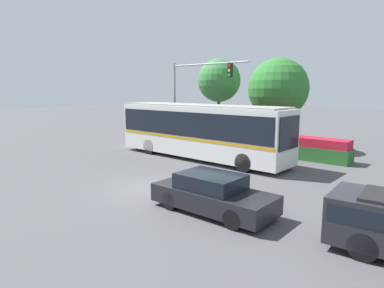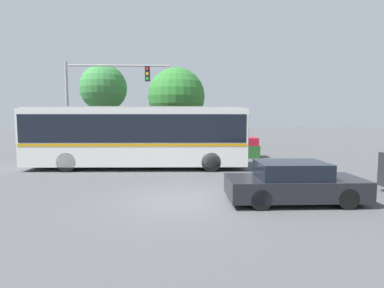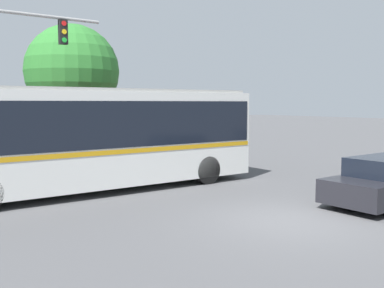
{
  "view_description": "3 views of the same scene",
  "coord_description": "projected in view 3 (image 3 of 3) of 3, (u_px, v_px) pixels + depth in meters",
  "views": [
    {
      "loc": [
        10.34,
        -9.39,
        4.24
      ],
      "look_at": [
        -1.54,
        4.48,
        1.24
      ],
      "focal_mm": 30.92,
      "sensor_mm": 36.0,
      "label": 1
    },
    {
      "loc": [
        0.02,
        -10.11,
        2.84
      ],
      "look_at": [
        0.46,
        4.23,
        1.52
      ],
      "focal_mm": 28.04,
      "sensor_mm": 36.0,
      "label": 2
    },
    {
      "loc": [
        -8.44,
        -7.22,
        2.9
      ],
      "look_at": [
        1.76,
        6.41,
        1.32
      ],
      "focal_mm": 41.8,
      "sensor_mm": 36.0,
      "label": 3
    }
  ],
  "objects": [
    {
      "name": "city_bus",
      "position": [
        89.0,
        134.0,
        14.44
      ],
      "size": [
        11.85,
        2.77,
        3.35
      ],
      "rotation": [
        0.0,
        0.0,
        -0.02
      ],
      "color": "silver",
      "rests_on": "ground"
    },
    {
      "name": "flowering_hedge",
      "position": [
        117.0,
        153.0,
        19.74
      ],
      "size": [
        9.22,
        1.32,
        1.37
      ],
      "color": "#286028",
      "rests_on": "ground"
    },
    {
      "name": "ground_plane",
      "position": [
        290.0,
        220.0,
        11.06
      ],
      "size": [
        140.0,
        140.0,
        0.0
      ],
      "primitive_type": "plane",
      "color": "#4C4C4F"
    },
    {
      "name": "street_tree_centre",
      "position": [
        72.0,
        72.0,
        20.46
      ],
      "size": [
        4.27,
        4.27,
        6.47
      ],
      "color": "brown",
      "rests_on": "ground"
    }
  ]
}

